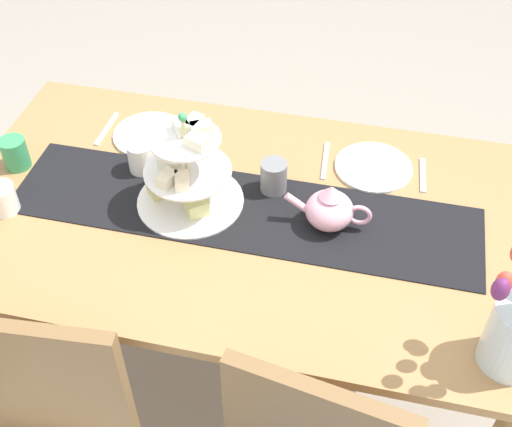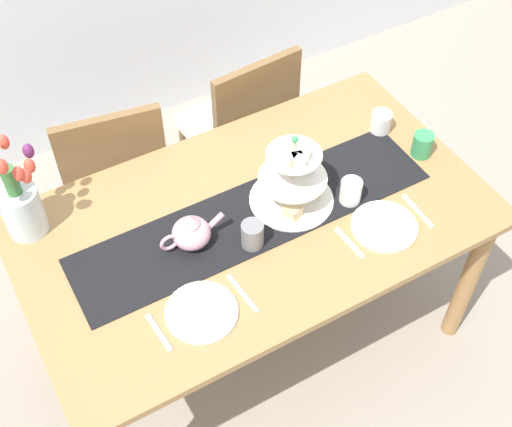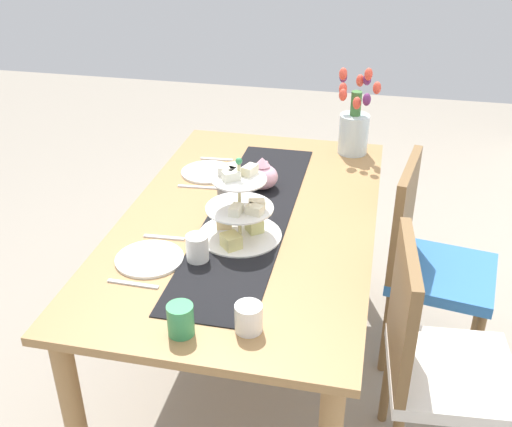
# 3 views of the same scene
# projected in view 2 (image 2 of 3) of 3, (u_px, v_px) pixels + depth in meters

# --- Properties ---
(ground_plane) EXTENTS (8.00, 8.00, 0.00)m
(ground_plane) POSITION_uv_depth(u_px,v_px,m) (254.00, 332.00, 2.96)
(ground_plane) COLOR gray
(dining_table) EXTENTS (1.63, 0.95, 0.77)m
(dining_table) POSITION_uv_depth(u_px,v_px,m) (254.00, 236.00, 2.45)
(dining_table) COLOR #A37747
(dining_table) RESTS_ON ground_plane
(chair_left) EXTENTS (0.48, 0.48, 0.91)m
(chair_left) POSITION_uv_depth(u_px,v_px,m) (115.00, 173.00, 2.88)
(chair_left) COLOR brown
(chair_left) RESTS_ON ground_plane
(chair_right) EXTENTS (0.45, 0.45, 0.91)m
(chair_right) POSITION_uv_depth(u_px,v_px,m) (243.00, 125.00, 3.08)
(chair_right) COLOR brown
(chair_right) RESTS_ON ground_plane
(table_runner) EXTENTS (1.31, 0.31, 0.00)m
(table_runner) POSITION_uv_depth(u_px,v_px,m) (254.00, 217.00, 2.37)
(table_runner) COLOR black
(table_runner) RESTS_ON dining_table
(tiered_cake_stand) EXTENTS (0.30, 0.30, 0.30)m
(tiered_cake_stand) POSITION_uv_depth(u_px,v_px,m) (293.00, 181.00, 2.35)
(tiered_cake_stand) COLOR beige
(tiered_cake_stand) RESTS_ON table_runner
(teapot) EXTENTS (0.24, 0.13, 0.14)m
(teapot) POSITION_uv_depth(u_px,v_px,m) (191.00, 232.00, 2.25)
(teapot) COLOR #E5A8BC
(teapot) RESTS_ON table_runner
(tulip_vase) EXTENTS (0.18, 0.19, 0.40)m
(tulip_vase) POSITION_uv_depth(u_px,v_px,m) (19.00, 202.00, 2.23)
(tulip_vase) COLOR silver
(tulip_vase) RESTS_ON dining_table
(cream_jug) EXTENTS (0.08, 0.08, 0.08)m
(cream_jug) POSITION_uv_depth(u_px,v_px,m) (381.00, 122.00, 2.63)
(cream_jug) COLOR white
(cream_jug) RESTS_ON dining_table
(dinner_plate_left) EXTENTS (0.23, 0.23, 0.01)m
(dinner_plate_left) POSITION_uv_depth(u_px,v_px,m) (202.00, 312.00, 2.11)
(dinner_plate_left) COLOR white
(dinner_plate_left) RESTS_ON dining_table
(fork_left) EXTENTS (0.03, 0.15, 0.01)m
(fork_left) POSITION_uv_depth(u_px,v_px,m) (159.00, 333.00, 2.07)
(fork_left) COLOR silver
(fork_left) RESTS_ON dining_table
(knife_left) EXTENTS (0.03, 0.17, 0.01)m
(knife_left) POSITION_uv_depth(u_px,v_px,m) (242.00, 293.00, 2.16)
(knife_left) COLOR silver
(knife_left) RESTS_ON dining_table
(dinner_plate_right) EXTENTS (0.23, 0.23, 0.01)m
(dinner_plate_right) POSITION_uv_depth(u_px,v_px,m) (384.00, 226.00, 2.34)
(dinner_plate_right) COLOR white
(dinner_plate_right) RESTS_ON dining_table
(fork_right) EXTENTS (0.02, 0.15, 0.01)m
(fork_right) POSITION_uv_depth(u_px,v_px,m) (349.00, 243.00, 2.29)
(fork_right) COLOR silver
(fork_right) RESTS_ON dining_table
(knife_right) EXTENTS (0.02, 0.17, 0.01)m
(knife_right) POSITION_uv_depth(u_px,v_px,m) (418.00, 211.00, 2.39)
(knife_right) COLOR silver
(knife_right) RESTS_ON dining_table
(mug_grey) EXTENTS (0.08, 0.08, 0.09)m
(mug_grey) POSITION_uv_depth(u_px,v_px,m) (252.00, 235.00, 2.25)
(mug_grey) COLOR slate
(mug_grey) RESTS_ON table_runner
(mug_white_text) EXTENTS (0.08, 0.08, 0.09)m
(mug_white_text) POSITION_uv_depth(u_px,v_px,m) (351.00, 192.00, 2.38)
(mug_white_text) COLOR white
(mug_white_text) RESTS_ON dining_table
(mug_orange) EXTENTS (0.08, 0.08, 0.09)m
(mug_orange) POSITION_uv_depth(u_px,v_px,m) (422.00, 145.00, 2.54)
(mug_orange) COLOR #389356
(mug_orange) RESTS_ON dining_table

